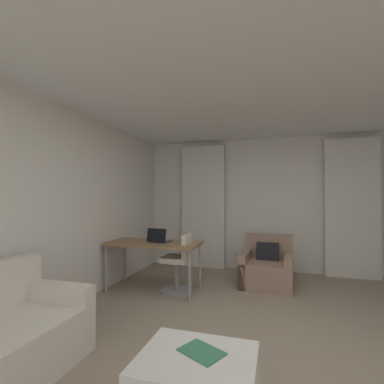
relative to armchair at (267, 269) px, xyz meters
name	(u,v)px	position (x,y,z in m)	size (l,w,h in m)	color
ground_plane	(268,352)	(0.07, -2.07, -0.27)	(12.00, 12.00, 0.00)	gray
wall_window	(272,204)	(0.07, 0.96, 1.03)	(5.12, 0.06, 2.60)	silver
wall_left	(49,209)	(-2.46, -2.07, 1.03)	(0.06, 6.12, 2.60)	silver
ceiling	(267,71)	(0.07, -2.07, 2.36)	(5.12, 6.12, 0.06)	white
curtain_left_panel	(203,206)	(-1.30, 0.83, 0.98)	(0.90, 0.06, 2.50)	silver
curtain_right_panel	(352,208)	(1.45, 0.83, 0.98)	(0.90, 0.06, 2.50)	silver
armchair	(267,269)	(0.00, 0.00, 0.00)	(0.85, 0.88, 0.79)	#997A66
desk	(154,246)	(-1.67, -0.78, 0.42)	(1.43, 0.65, 0.74)	olive
desk_chair	(179,266)	(-1.27, -0.76, 0.13)	(0.48, 0.48, 0.88)	gray
laptop	(159,239)	(-1.59, -0.76, 0.52)	(0.35, 0.28, 0.22)	#2D2D33
magazine_open	(202,352)	(-0.33, -2.98, 0.15)	(0.34, 0.31, 0.01)	#387F5B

